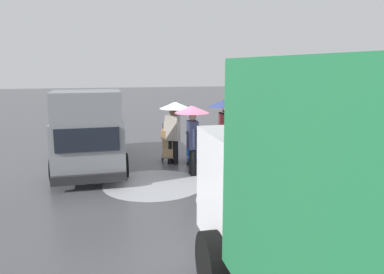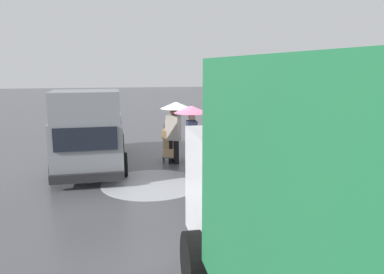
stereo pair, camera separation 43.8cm
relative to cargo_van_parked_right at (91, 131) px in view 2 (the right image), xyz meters
The scene contains 11 objects.
ground_plane 4.00m from the cargo_van_parked_right, 169.90° to the left, with size 90.00×90.00×0.00m, color #4C4C51.
slush_patch_near_cluster 6.60m from the cargo_van_parked_right, 126.55° to the left, with size 2.04×2.04×0.01m, color #ADAFB5.
slush_patch_under_van 3.09m from the cargo_van_parked_right, 129.87° to the left, with size 2.85×2.85×0.01m, color #ADAFB5.
slush_patch_mid_street 5.55m from the cargo_van_parked_right, 133.95° to the left, with size 2.16×2.16×0.01m, color silver.
cargo_van_parked_right is the anchor object (origin of this frame).
shopping_cart_vendor 3.49m from the cargo_van_parked_right, behind, with size 0.69×0.91×1.04m.
hand_dolly_boxes 2.65m from the cargo_van_parked_right, behind, with size 0.64×0.79×1.32m.
pedestrian_pink_side 3.43m from the cargo_van_parked_right, 154.96° to the left, with size 1.04×1.04×2.15m.
pedestrian_black_side 2.78m from the cargo_van_parked_right, behind, with size 1.04×1.04×2.15m.
pedestrian_white_side 4.89m from the cargo_van_parked_right, behind, with size 1.04×1.04×2.15m.
pedestrian_far_side 4.54m from the cargo_van_parked_right, behind, with size 1.04×1.04×2.15m.
Camera 2 is at (2.52, 11.74, 3.31)m, focal length 35.16 mm.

